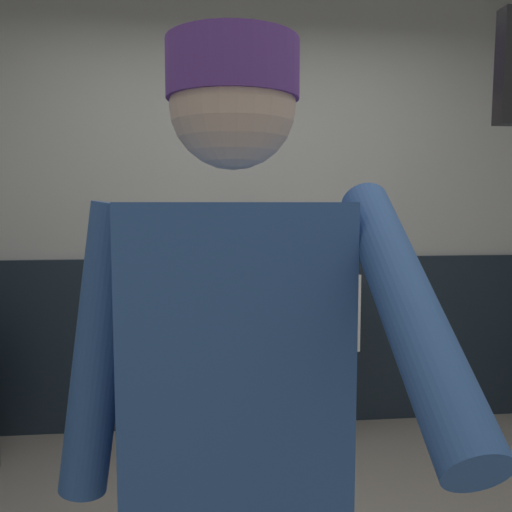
% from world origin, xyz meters
% --- Properties ---
extents(wall_back, '(4.28, 0.12, 2.73)m').
position_xyz_m(wall_back, '(0.00, 1.79, 1.37)').
color(wall_back, '#B2B2AD').
rests_on(wall_back, ground_plane).
extents(wainscot_band_back, '(3.68, 0.03, 1.07)m').
position_xyz_m(wainscot_band_back, '(0.00, 1.71, 0.54)').
color(wainscot_band_back, '#19232D').
rests_on(wainscot_band_back, ground_plane).
extents(urinal_left, '(0.40, 0.34, 1.24)m').
position_xyz_m(urinal_left, '(-0.27, 1.57, 0.78)').
color(urinal_left, white).
rests_on(urinal_left, ground_plane).
extents(urinal_middle, '(0.40, 0.34, 1.24)m').
position_xyz_m(urinal_middle, '(0.48, 1.57, 0.78)').
color(urinal_middle, white).
rests_on(urinal_middle, ground_plane).
extents(privacy_divider_panel, '(0.04, 0.40, 0.90)m').
position_xyz_m(privacy_divider_panel, '(0.11, 1.50, 0.95)').
color(privacy_divider_panel, '#4C4C51').
extents(person, '(0.63, 0.60, 1.70)m').
position_xyz_m(person, '(-0.22, -0.62, 1.01)').
color(person, '#2D3342').
rests_on(person, ground_plane).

